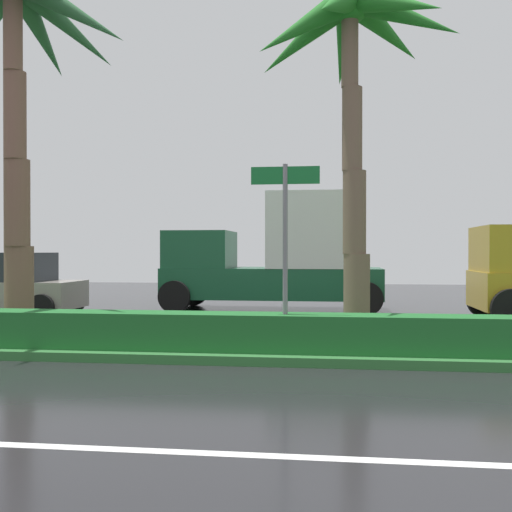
{
  "coord_description": "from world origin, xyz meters",
  "views": [
    {
      "loc": [
        -1.0,
        -3.22,
        1.76
      ],
      "look_at": [
        -2.87,
        11.3,
        1.64
      ],
      "focal_mm": 43.12,
      "sensor_mm": 36.0,
      "label": 1
    }
  ],
  "objects_px": {
    "street_name_sign": "(285,231)",
    "car_in_traffic_leading": "(1,286)",
    "palm_tree_mid_left": "(13,38)",
    "palm_tree_centre_left": "(353,49)",
    "box_truck_lead": "(275,258)"
  },
  "relations": [
    {
      "from": "street_name_sign",
      "to": "car_in_traffic_leading",
      "type": "bearing_deg",
      "value": 145.0
    },
    {
      "from": "street_name_sign",
      "to": "car_in_traffic_leading",
      "type": "relative_size",
      "value": 0.7
    },
    {
      "from": "palm_tree_mid_left",
      "to": "palm_tree_centre_left",
      "type": "relative_size",
      "value": 1.09
    },
    {
      "from": "palm_tree_mid_left",
      "to": "box_truck_lead",
      "type": "height_order",
      "value": "palm_tree_mid_left"
    },
    {
      "from": "palm_tree_mid_left",
      "to": "palm_tree_centre_left",
      "type": "height_order",
      "value": "palm_tree_mid_left"
    },
    {
      "from": "palm_tree_mid_left",
      "to": "car_in_traffic_leading",
      "type": "height_order",
      "value": "palm_tree_mid_left"
    },
    {
      "from": "palm_tree_centre_left",
      "to": "car_in_traffic_leading",
      "type": "xyz_separation_m",
      "value": [
        -9.22,
        3.87,
        -4.69
      ]
    },
    {
      "from": "palm_tree_centre_left",
      "to": "street_name_sign",
      "type": "xyz_separation_m",
      "value": [
        -1.12,
        -1.81,
        -3.44
      ]
    },
    {
      "from": "car_in_traffic_leading",
      "to": "box_truck_lead",
      "type": "relative_size",
      "value": 0.67
    },
    {
      "from": "car_in_traffic_leading",
      "to": "box_truck_lead",
      "type": "height_order",
      "value": "box_truck_lead"
    },
    {
      "from": "car_in_traffic_leading",
      "to": "palm_tree_centre_left",
      "type": "bearing_deg",
      "value": 157.24
    },
    {
      "from": "palm_tree_centre_left",
      "to": "street_name_sign",
      "type": "bearing_deg",
      "value": -121.74
    },
    {
      "from": "palm_tree_mid_left",
      "to": "car_in_traffic_leading",
      "type": "bearing_deg",
      "value": 122.59
    },
    {
      "from": "palm_tree_centre_left",
      "to": "box_truck_lead",
      "type": "distance_m",
      "value": 8.02
    },
    {
      "from": "palm_tree_centre_left",
      "to": "box_truck_lead",
      "type": "xyz_separation_m",
      "value": [
        -2.09,
        6.65,
        -3.97
      ]
    }
  ]
}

